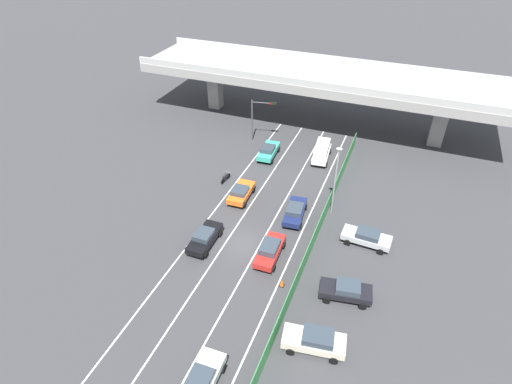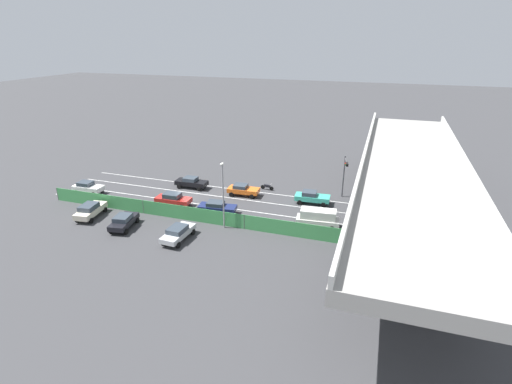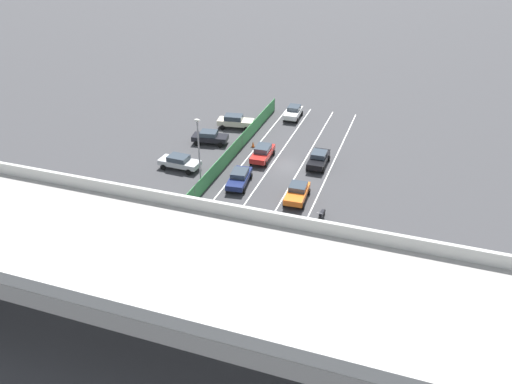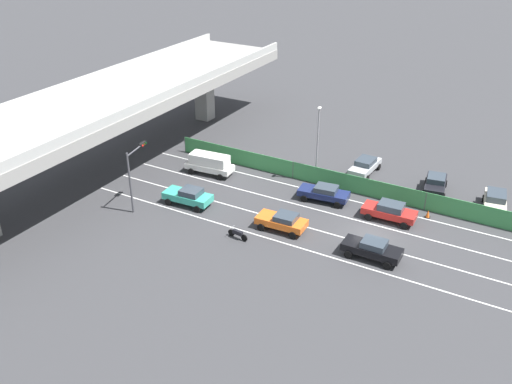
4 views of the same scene
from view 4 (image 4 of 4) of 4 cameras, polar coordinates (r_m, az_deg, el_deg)
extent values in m
plane|color=#38383A|center=(48.56, 11.46, -4.18)|extent=(300.00, 300.00, 0.00)
cube|color=silver|center=(45.83, 4.95, -5.77)|extent=(0.14, 43.64, 0.01)
cube|color=silver|center=(48.32, 6.57, -3.93)|extent=(0.14, 43.64, 0.01)
cube|color=silver|center=(50.90, 8.02, -2.27)|extent=(0.14, 43.64, 0.01)
cube|color=silver|center=(53.54, 9.33, -0.77)|extent=(0.14, 43.64, 0.01)
cube|color=gray|center=(58.82, -14.35, 8.69)|extent=(50.59, 10.83, 1.20)
cube|color=#B2B2AD|center=(55.16, -10.46, 9.00)|extent=(50.59, 0.30, 0.90)
cube|color=#B2B2AD|center=(62.11, -18.05, 10.21)|extent=(50.59, 0.30, 0.90)
cube|color=gray|center=(71.86, -5.20, 9.72)|extent=(1.78, 1.78, 6.28)
cube|color=#3D8E4C|center=(54.44, 9.99, 0.73)|extent=(0.06, 39.64, 1.77)
cylinder|color=#4C514C|center=(52.96, 16.67, -0.89)|extent=(0.10, 0.10, 1.77)
cylinder|color=#4C514C|center=(56.66, 3.74, 2.23)|extent=(0.10, 0.10, 1.77)
cylinder|color=#4C514C|center=(62.98, -7.13, 4.77)|extent=(0.10, 0.10, 1.77)
cube|color=red|center=(50.56, 13.24, -1.99)|extent=(1.91, 4.65, 0.59)
cube|color=#333D47|center=(50.25, 13.44, -1.43)|extent=(1.62, 2.15, 0.60)
cylinder|color=black|center=(50.36, 11.20, -2.49)|extent=(0.24, 0.65, 0.64)
cylinder|color=black|center=(51.85, 11.80, -1.62)|extent=(0.24, 0.65, 0.64)
cylinder|color=black|center=(49.76, 14.63, -3.30)|extent=(0.24, 0.65, 0.64)
cylinder|color=black|center=(51.26, 15.12, -2.39)|extent=(0.24, 0.65, 0.64)
cube|color=silver|center=(57.69, -4.68, 2.55)|extent=(2.26, 5.02, 0.57)
cube|color=silver|center=(57.36, -4.71, 3.28)|extent=(1.96, 4.12, 1.04)
cylinder|color=black|center=(57.93, -6.52, 2.08)|extent=(0.28, 0.66, 0.64)
cylinder|color=black|center=(59.34, -5.65, 2.77)|extent=(0.28, 0.66, 0.64)
cylinder|color=black|center=(56.45, -3.61, 1.49)|extent=(0.28, 0.66, 0.64)
cylinder|color=black|center=(57.89, -2.79, 2.22)|extent=(0.28, 0.66, 0.64)
cube|color=navy|center=(52.69, 6.81, -0.15)|extent=(2.28, 4.81, 0.55)
cube|color=#333D47|center=(52.40, 7.08, 0.31)|extent=(1.78, 2.17, 0.49)
cylinder|color=black|center=(52.54, 4.85, -0.67)|extent=(0.29, 0.66, 0.64)
cylinder|color=black|center=(54.04, 5.46, 0.15)|extent=(0.29, 0.66, 0.64)
cylinder|color=black|center=(51.79, 8.16, -1.32)|extent=(0.29, 0.66, 0.64)
cylinder|color=black|center=(53.31, 8.68, -0.46)|extent=(0.29, 0.66, 0.64)
cube|color=black|center=(45.15, 11.56, -5.67)|extent=(1.81, 4.61, 0.61)
cube|color=#333D47|center=(44.82, 11.79, -5.11)|extent=(1.57, 1.86, 0.51)
cylinder|color=black|center=(45.07, 9.26, -6.22)|extent=(0.23, 0.64, 0.64)
cylinder|color=black|center=(46.48, 10.03, -5.14)|extent=(0.23, 0.64, 0.64)
cylinder|color=black|center=(44.37, 13.05, -7.23)|extent=(0.23, 0.64, 0.64)
cylinder|color=black|center=(45.81, 13.71, -6.10)|extent=(0.23, 0.64, 0.64)
cube|color=teal|center=(52.07, -6.88, -0.46)|extent=(2.10, 4.60, 0.63)
cube|color=#333D47|center=(51.60, -6.53, 0.01)|extent=(1.71, 1.91, 0.53)
cylinder|color=black|center=(52.41, -8.80, -1.00)|extent=(0.26, 0.65, 0.64)
cylinder|color=black|center=(53.72, -7.72, -0.16)|extent=(0.26, 0.65, 0.64)
cylinder|color=black|center=(50.89, -5.94, -1.73)|extent=(0.26, 0.65, 0.64)
cylinder|color=black|center=(52.24, -4.91, -0.85)|extent=(0.26, 0.65, 0.64)
cube|color=orange|center=(47.90, 2.57, -2.99)|extent=(2.03, 4.33, 0.59)
cube|color=#333D47|center=(47.48, 3.04, -2.55)|extent=(1.70, 1.85, 0.48)
cylinder|color=black|center=(47.94, 0.52, -3.56)|extent=(0.25, 0.65, 0.64)
cylinder|color=black|center=(49.37, 1.48, -2.57)|extent=(0.25, 0.65, 0.64)
cylinder|color=black|center=(46.93, 3.69, -4.38)|extent=(0.25, 0.65, 0.64)
cylinder|color=black|center=(48.38, 4.57, -3.34)|extent=(0.25, 0.65, 0.64)
cylinder|color=black|center=(47.26, -2.50, -4.12)|extent=(0.17, 0.61, 0.60)
cylinder|color=black|center=(46.56, -1.19, -4.64)|extent=(0.17, 0.61, 0.60)
cube|color=black|center=(46.76, -1.85, -4.08)|extent=(0.38, 0.94, 0.36)
cylinder|color=#B2B2B2|center=(46.88, -2.41, -3.52)|extent=(0.60, 0.10, 0.03)
cube|color=beige|center=(54.91, 22.88, -1.02)|extent=(4.82, 2.49, 0.68)
cube|color=#333D47|center=(54.88, 23.01, -0.32)|extent=(2.47, 1.93, 0.58)
cylinder|color=black|center=(53.83, 23.73, -2.40)|extent=(0.67, 0.31, 0.64)
cylinder|color=black|center=(53.69, 21.81, -2.07)|extent=(0.67, 0.31, 0.64)
cylinder|color=black|center=(56.60, 23.72, -0.91)|extent=(0.67, 0.31, 0.64)
cylinder|color=black|center=(56.47, 21.89, -0.60)|extent=(0.67, 0.31, 0.64)
cube|color=black|center=(56.60, 17.58, 0.75)|extent=(4.50, 2.50, 0.59)
cube|color=#333D47|center=(56.49, 17.67, 1.32)|extent=(2.21, 1.92, 0.53)
cylinder|color=black|center=(55.50, 18.34, -0.45)|extent=(0.67, 0.32, 0.64)
cylinder|color=black|center=(55.52, 16.46, -0.15)|extent=(0.67, 0.32, 0.64)
cylinder|color=black|center=(58.10, 18.53, 0.81)|extent=(0.67, 0.32, 0.64)
cylinder|color=black|center=(58.12, 16.74, 1.10)|extent=(0.67, 0.32, 0.64)
cube|color=#B2B5B7|center=(58.63, 10.89, 2.54)|extent=(4.67, 2.05, 0.55)
cube|color=#333D47|center=(58.49, 10.97, 3.04)|extent=(2.23, 1.71, 0.52)
cylinder|color=black|center=(57.20, 11.10, 1.37)|extent=(0.65, 0.25, 0.64)
cylinder|color=black|center=(57.79, 9.42, 1.81)|extent=(0.65, 0.25, 0.64)
cylinder|color=black|center=(59.87, 12.23, 2.48)|extent=(0.65, 0.25, 0.64)
cylinder|color=black|center=(60.43, 10.62, 2.89)|extent=(0.65, 0.25, 0.64)
cylinder|color=#47474C|center=(50.64, -12.53, 0.86)|extent=(0.18, 0.18, 5.78)
cylinder|color=#47474C|center=(50.74, -11.98, 4.21)|extent=(3.00, 0.70, 0.12)
cube|color=black|center=(51.70, -11.33, 4.72)|extent=(1.00, 0.46, 0.32)
sphere|color=red|center=(51.38, -11.33, 4.58)|extent=(0.20, 0.20, 0.20)
sphere|color=#3B2806|center=(51.62, -11.17, 4.70)|extent=(0.20, 0.20, 0.20)
sphere|color=black|center=(51.86, -11.02, 4.83)|extent=(0.20, 0.20, 0.20)
cylinder|color=gray|center=(54.96, 6.18, 4.54)|extent=(0.16, 0.16, 7.46)
ellipsoid|color=silver|center=(53.55, 6.39, 8.39)|extent=(0.60, 0.36, 0.28)
cone|color=orange|center=(52.06, 16.89, -2.10)|extent=(0.36, 0.36, 0.74)
cube|color=black|center=(52.23, 16.84, -2.44)|extent=(0.47, 0.47, 0.03)
camera|label=1|loc=(54.06, 50.22, 21.04)|focal=29.17mm
camera|label=2|loc=(90.89, 6.98, 24.58)|focal=27.42mm
camera|label=3|loc=(65.98, -40.10, 22.41)|focal=35.52mm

